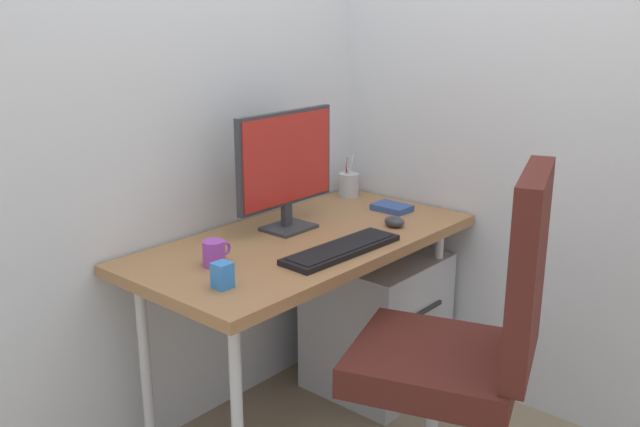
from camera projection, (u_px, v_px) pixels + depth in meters
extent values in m
plane|color=gray|center=(306.00, 420.00, 2.72)|extent=(8.00, 8.00, 0.00)
cube|color=silver|center=(231.00, 45.00, 2.54)|extent=(2.69, 0.04, 2.80)
cube|color=silver|center=(461.00, 42.00, 2.68)|extent=(0.04, 2.04, 2.80)
cube|color=#996B42|center=(305.00, 243.00, 2.51)|extent=(1.29, 0.64, 0.04)
cylinder|color=silver|center=(237.00, 424.00, 2.08)|extent=(0.04, 0.04, 0.70)
cylinder|color=silver|center=(436.00, 307.00, 2.88)|extent=(0.04, 0.04, 0.70)
cylinder|color=silver|center=(146.00, 373.00, 2.36)|extent=(0.04, 0.04, 0.70)
cylinder|color=silver|center=(350.00, 280.00, 3.16)|extent=(0.04, 0.04, 0.70)
cylinder|color=#B2B5BA|center=(431.00, 427.00, 2.23)|extent=(0.04, 0.04, 0.36)
cube|color=#4C1E19|center=(435.00, 363.00, 2.16)|extent=(0.60, 0.62, 0.10)
cube|color=#4C1E19|center=(528.00, 271.00, 1.98)|extent=(0.42, 0.20, 0.58)
cube|color=#B2B5BA|center=(376.00, 321.00, 2.91)|extent=(0.47, 0.45, 0.57)
cube|color=#262628|center=(424.00, 311.00, 2.73)|extent=(0.24, 0.01, 0.02)
cube|color=#333338|center=(289.00, 228.00, 2.60)|extent=(0.18, 0.14, 0.01)
cube|color=#333338|center=(287.00, 213.00, 2.59)|extent=(0.04, 0.02, 0.09)
cube|color=#333338|center=(285.00, 159.00, 2.53)|extent=(0.46, 0.02, 0.34)
cube|color=#B2261E|center=(288.00, 159.00, 2.52)|extent=(0.44, 0.01, 0.32)
cube|color=black|center=(341.00, 249.00, 2.36)|extent=(0.47, 0.15, 0.02)
cube|color=black|center=(341.00, 246.00, 2.36)|extent=(0.43, 0.13, 0.00)
ellipsoid|color=#333338|center=(394.00, 222.00, 2.63)|extent=(0.07, 0.09, 0.04)
cylinder|color=#B2B5BA|center=(349.00, 185.00, 3.03)|extent=(0.09, 0.09, 0.10)
cylinder|color=silver|center=(348.00, 170.00, 3.00)|extent=(0.04, 0.02, 0.14)
cylinder|color=silver|center=(350.00, 169.00, 3.01)|extent=(0.04, 0.02, 0.14)
torus|color=#337FD8|center=(349.00, 183.00, 3.02)|extent=(0.03, 0.03, 0.01)
cylinder|color=red|center=(346.00, 173.00, 3.03)|extent=(0.01, 0.02, 0.14)
cube|color=#334C8C|center=(392.00, 208.00, 2.83)|extent=(0.11, 0.15, 0.02)
cylinder|color=purple|center=(214.00, 253.00, 2.23)|extent=(0.07, 0.07, 0.08)
torus|color=purple|center=(225.00, 248.00, 2.26)|extent=(0.05, 0.01, 0.05)
cube|color=#337FD8|center=(222.00, 275.00, 2.06)|extent=(0.05, 0.05, 0.08)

